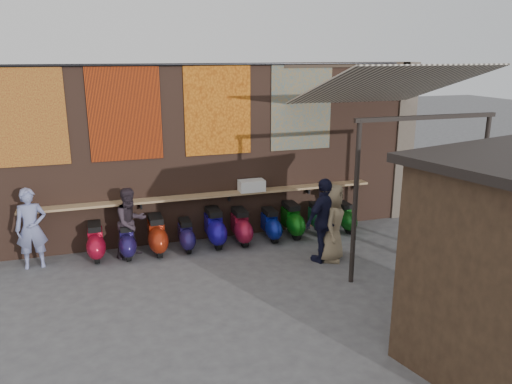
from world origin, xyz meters
The scene contains 32 objects.
ground centered at (0.00, 0.00, 0.00)m, with size 70.00×70.00×0.00m, color #474749.
brick_wall centered at (0.00, 2.70, 2.00)m, with size 10.00×0.40×4.00m, color brown.
pier_right centered at (5.20, 2.70, 2.00)m, with size 0.50×0.50×4.00m, color #4C4238.
eating_counter centered at (0.00, 2.33, 1.10)m, with size 8.00×0.32×0.05m, color #9E7A51.
shelf_box centered at (1.02, 2.30, 1.26)m, with size 0.59×0.33×0.26m, color white.
tapestry_redgold centered at (-3.60, 2.48, 3.00)m, with size 1.50×0.02×2.00m, color maroon.
tapestry_sun centered at (-1.70, 2.48, 3.00)m, with size 1.50×0.02×2.00m, color red.
tapestry_orange centered at (0.30, 2.48, 3.00)m, with size 1.50×0.02×2.00m, color orange.
tapestry_multi centered at (2.30, 2.48, 3.00)m, with size 1.50×0.02×2.00m, color #225D7D.
hang_rail centered at (0.00, 2.47, 3.98)m, with size 0.06×0.06×9.50m, color black.
scooter_stool_0 centered at (-2.51, 2.05, 0.38)m, with size 0.36×0.80×0.76m, color maroon, non-canonical shape.
scooter_stool_1 centered at (-1.87, 1.96, 0.36)m, with size 0.34×0.75×0.71m, color #1B1247, non-canonical shape.
scooter_stool_2 centered at (-1.24, 1.98, 0.41)m, with size 0.39×0.86×0.82m, color maroon, non-canonical shape.
scooter_stool_3 centered at (-0.61, 1.96, 0.34)m, with size 0.32×0.71×0.68m, color navy, non-canonical shape.
scooter_stool_4 centered at (0.06, 2.04, 0.42)m, with size 0.40×0.88×0.83m, color #180C8E, non-canonical shape.
scooter_stool_5 centered at (0.66, 1.98, 0.39)m, with size 0.37×0.83×0.79m, color maroon, non-canonical shape.
scooter_stool_6 centered at (1.38, 1.98, 0.36)m, with size 0.34×0.76×0.72m, color navy, non-canonical shape.
scooter_stool_7 centered at (1.94, 2.04, 0.40)m, with size 0.38×0.84×0.80m, color #0C540D, non-canonical shape.
scooter_stool_8 centered at (2.60, 1.98, 0.37)m, with size 0.35×0.77×0.74m, color #1A6B40, non-canonical shape.
scooter_stool_9 centered at (3.31, 1.99, 0.35)m, with size 0.33×0.73×0.69m, color #0F4F14, non-canonical shape.
diner_left centered at (-3.70, 2.00, 0.83)m, with size 0.60×0.40×1.66m, color #777EAE.
diner_right centered at (-1.77, 1.96, 0.76)m, with size 0.74×0.57×1.52m, color #2E242C.
shopper_navy centered at (2.03, 0.47, 0.89)m, with size 1.04×0.43×1.78m, color black.
shopper_grey centered at (4.18, -0.39, 0.91)m, with size 1.18×0.68×1.82m, color slate.
shopper_tan centered at (2.19, 0.47, 0.83)m, with size 0.81×0.53×1.65m, color #857355.
stall_sign centered at (2.71, -2.57, 2.07)m, with size 1.20×0.04×0.50m, color gold.
stall_shelf centered at (2.71, -2.57, 1.04)m, with size 2.19×0.10×0.06m, color #473321.
awning_canvas centered at (3.50, 0.90, 3.55)m, with size 3.20×3.40×0.03m, color beige.
awning_ledger centered at (3.50, 2.49, 3.95)m, with size 3.30×0.08×0.12m, color #33261C.
awning_header centered at (3.50, -0.60, 3.08)m, with size 3.00×0.08×0.08m, color black.
awning_post_left centered at (2.10, -0.60, 1.55)m, with size 0.09×0.09×3.10m, color black.
awning_post_right centered at (4.90, -0.60, 1.55)m, with size 0.09×0.09×3.10m, color black.
Camera 1 is at (-2.31, -8.34, 4.22)m, focal length 35.00 mm.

